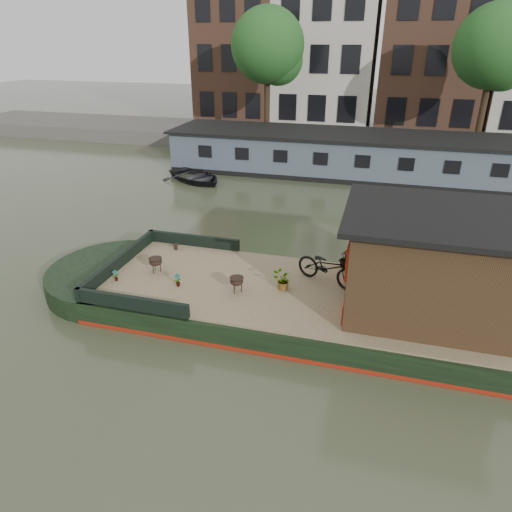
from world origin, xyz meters
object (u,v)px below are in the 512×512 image
(brazier_front, at_px, (237,285))
(brazier_rear, at_px, (156,265))
(cabin, at_px, (429,262))
(potted_plant_a, at_px, (177,280))
(bicycle, at_px, (328,267))
(dinghy, at_px, (195,174))

(brazier_front, height_order, brazier_rear, brazier_rear)
(brazier_front, bearing_deg, cabin, 5.80)
(potted_plant_a, height_order, brazier_front, brazier_front)
(cabin, height_order, bicycle, cabin)
(cabin, height_order, potted_plant_a, cabin)
(potted_plant_a, distance_m, brazier_rear, 1.09)
(cabin, relative_size, brazier_rear, 9.54)
(brazier_front, bearing_deg, dinghy, 117.32)
(brazier_rear, bearing_deg, dinghy, 106.94)
(bicycle, distance_m, dinghy, 12.73)
(bicycle, xyz_separation_m, brazier_front, (-2.15, -1.08, -0.26))
(brazier_rear, bearing_deg, brazier_front, -10.34)
(potted_plant_a, relative_size, dinghy, 0.11)
(dinghy, bearing_deg, bicycle, -109.30)
(potted_plant_a, bearing_deg, dinghy, 110.30)
(cabin, bearing_deg, brazier_rear, -179.96)
(brazier_rear, distance_m, dinghy, 11.10)
(cabin, relative_size, potted_plant_a, 10.79)
(brazier_front, bearing_deg, potted_plant_a, -174.97)
(bicycle, relative_size, potted_plant_a, 4.82)
(cabin, xyz_separation_m, potted_plant_a, (-6.07, -0.60, -1.04))
(bicycle, height_order, dinghy, bicycle)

